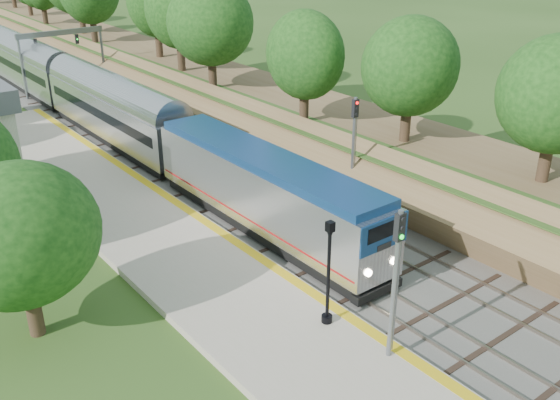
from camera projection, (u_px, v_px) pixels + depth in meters
trackbed at (46, 84)px, 65.35m from camera, size 9.50×170.00×0.28m
platform at (214, 281)px, 29.67m from camera, size 6.40×68.00×0.38m
yellow_stripe at (262, 259)px, 31.18m from camera, size 0.55×68.00×0.01m
embankment at (119, 56)px, 69.25m from camera, size 10.64×170.00×11.70m
signal_gantry at (61, 45)px, 60.06m from camera, size 8.40×0.38×6.20m
trees_behind_platform at (40, 198)px, 27.88m from camera, size 7.82×53.32×7.21m
lamppost_far at (328, 279)px, 25.48m from camera, size 0.47×0.47×4.72m
signal_platform at (396, 270)px, 22.76m from camera, size 0.37×0.29×6.25m
signal_farside at (354, 140)px, 36.21m from camera, size 0.36×0.29×6.60m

